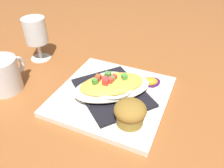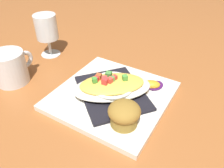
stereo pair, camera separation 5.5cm
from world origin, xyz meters
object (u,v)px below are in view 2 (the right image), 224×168
Objects in this scene: orange_garnish at (153,85)px; muffin at (124,114)px; gratin_dish at (112,86)px; coffee_mug at (11,69)px; square_plate at (112,96)px; stemmed_glass at (47,29)px.

muffin is at bearing -80.96° from orange_garnish.
muffin is at bearing -34.94° from gratin_dish.
coffee_mug is (-0.32, -0.21, 0.02)m from orange_garnish.
square_plate is 4.50× the size of orange_garnish.
square_plate is 0.11m from orange_garnish.
orange_garnish is at bearing 99.04° from muffin.
gratin_dish is at bearing 145.06° from muffin.
gratin_dish is 0.31m from stemmed_glass.
square_plate is 2.26× the size of coffee_mug.
muffin is 0.51× the size of stemmed_glass.
gratin_dish is 0.11m from muffin.
coffee_mug reaches higher than orange_garnish.
gratin_dish is 1.82× the size of coffee_mug.
square_plate is at bearing -124.82° from orange_garnish.
muffin is at bearing -14.05° from stemmed_glass.
square_plate is at bearing 25.86° from coffee_mug.
gratin_dish is at bearing -124.88° from orange_garnish.
orange_garnish is 0.38m from stemmed_glass.
orange_garnish is at bearing 55.12° from gratin_dish.
square_plate is 0.32m from stemmed_glass.
orange_garnish is 0.39m from coffee_mug.
orange_garnish is at bearing 33.86° from coffee_mug.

